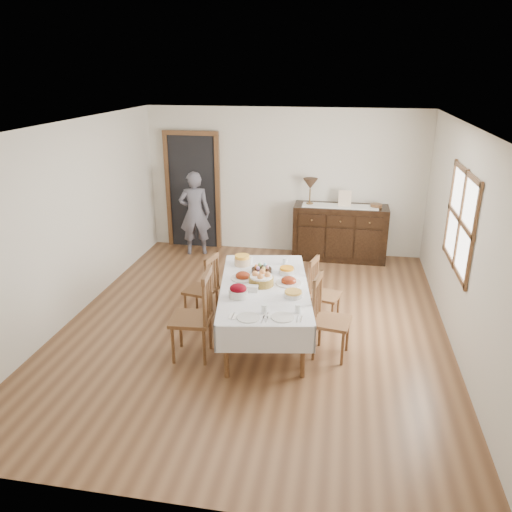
% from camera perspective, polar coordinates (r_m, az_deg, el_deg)
% --- Properties ---
extents(ground, '(6.00, 6.00, 0.00)m').
position_cam_1_polar(ground, '(6.75, -0.15, -7.86)').
color(ground, brown).
extents(room_shell, '(5.02, 6.02, 2.65)m').
position_cam_1_polar(room_shell, '(6.56, -0.76, 6.72)').
color(room_shell, white).
rests_on(room_shell, ground).
extents(dining_table, '(1.40, 2.24, 0.72)m').
position_cam_1_polar(dining_table, '(6.19, 0.97, -4.10)').
color(dining_table, silver).
rests_on(dining_table, ground).
extents(chair_left_near, '(0.49, 0.49, 1.09)m').
position_cam_1_polar(chair_left_near, '(5.86, -6.91, -6.64)').
color(chair_left_near, brown).
rests_on(chair_left_near, ground).
extents(chair_left_far, '(0.46, 0.46, 0.94)m').
position_cam_1_polar(chair_left_far, '(6.74, -5.97, -3.53)').
color(chair_left_far, brown).
rests_on(chair_left_far, ground).
extents(chair_right_near, '(0.48, 0.48, 1.00)m').
position_cam_1_polar(chair_right_near, '(5.93, 8.19, -6.84)').
color(chair_right_near, brown).
rests_on(chair_right_near, ground).
extents(chair_right_far, '(0.45, 0.45, 0.90)m').
position_cam_1_polar(chair_right_far, '(6.68, 7.52, -4.01)').
color(chair_right_far, brown).
rests_on(chair_right_far, ground).
extents(sideboard, '(1.63, 0.59, 0.98)m').
position_cam_1_polar(sideboard, '(8.98, 9.54, 2.67)').
color(sideboard, black).
rests_on(sideboard, ground).
extents(person, '(0.58, 0.45, 1.63)m').
position_cam_1_polar(person, '(9.08, -7.03, 5.18)').
color(person, '#595864').
rests_on(person, ground).
extents(bread_basket, '(0.31, 0.31, 0.18)m').
position_cam_1_polar(bread_basket, '(6.13, 0.60, -2.71)').
color(bread_basket, olive).
rests_on(bread_basket, dining_table).
extents(egg_basket, '(0.27, 0.27, 0.11)m').
position_cam_1_polar(egg_basket, '(6.52, 0.65, -1.58)').
color(egg_basket, black).
rests_on(egg_basket, dining_table).
extents(ham_platter_a, '(0.31, 0.31, 0.11)m').
position_cam_1_polar(ham_platter_a, '(6.32, -1.51, -2.36)').
color(ham_platter_a, silver).
rests_on(ham_platter_a, dining_table).
extents(ham_platter_b, '(0.32, 0.32, 0.11)m').
position_cam_1_polar(ham_platter_b, '(6.20, 3.75, -2.91)').
color(ham_platter_b, silver).
rests_on(ham_platter_b, dining_table).
extents(beet_bowl, '(0.22, 0.22, 0.16)m').
position_cam_1_polar(beet_bowl, '(5.82, -2.04, -4.04)').
color(beet_bowl, silver).
rests_on(beet_bowl, dining_table).
extents(carrot_bowl, '(0.21, 0.21, 0.09)m').
position_cam_1_polar(carrot_bowl, '(6.48, 3.54, -1.69)').
color(carrot_bowl, silver).
rests_on(carrot_bowl, dining_table).
extents(pineapple_bowl, '(0.21, 0.21, 0.14)m').
position_cam_1_polar(pineapple_bowl, '(6.75, -1.58, -0.48)').
color(pineapple_bowl, '#D4B18A').
rests_on(pineapple_bowl, dining_table).
extents(casserole_dish, '(0.21, 0.21, 0.07)m').
position_cam_1_polar(casserole_dish, '(5.85, 4.27, -4.34)').
color(casserole_dish, silver).
rests_on(casserole_dish, dining_table).
extents(butter_dish, '(0.15, 0.11, 0.07)m').
position_cam_1_polar(butter_dish, '(5.98, -0.45, -3.72)').
color(butter_dish, silver).
rests_on(butter_dish, dining_table).
extents(setting_left, '(0.44, 0.31, 0.10)m').
position_cam_1_polar(setting_left, '(5.40, -0.31, -6.70)').
color(setting_left, silver).
rests_on(setting_left, dining_table).
extents(setting_right, '(0.44, 0.31, 0.10)m').
position_cam_1_polar(setting_right, '(5.42, 3.60, -6.65)').
color(setting_right, silver).
rests_on(setting_right, dining_table).
extents(glass_far_a, '(0.07, 0.07, 0.10)m').
position_cam_1_polar(glass_far_a, '(6.79, -0.65, -0.47)').
color(glass_far_a, white).
rests_on(glass_far_a, dining_table).
extents(glass_far_b, '(0.07, 0.07, 0.09)m').
position_cam_1_polar(glass_far_b, '(6.78, 3.35, -0.61)').
color(glass_far_b, white).
rests_on(glass_far_b, dining_table).
extents(runner, '(1.30, 0.35, 0.01)m').
position_cam_1_polar(runner, '(8.80, 9.58, 5.65)').
color(runner, white).
rests_on(runner, sideboard).
extents(table_lamp, '(0.26, 0.26, 0.46)m').
position_cam_1_polar(table_lamp, '(8.78, 6.23, 8.13)').
color(table_lamp, brown).
rests_on(table_lamp, sideboard).
extents(picture_frame, '(0.22, 0.08, 0.28)m').
position_cam_1_polar(picture_frame, '(8.78, 10.12, 6.48)').
color(picture_frame, beige).
rests_on(picture_frame, sideboard).
extents(deco_bowl, '(0.20, 0.20, 0.06)m').
position_cam_1_polar(deco_bowl, '(8.87, 13.58, 5.63)').
color(deco_bowl, brown).
rests_on(deco_bowl, sideboard).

